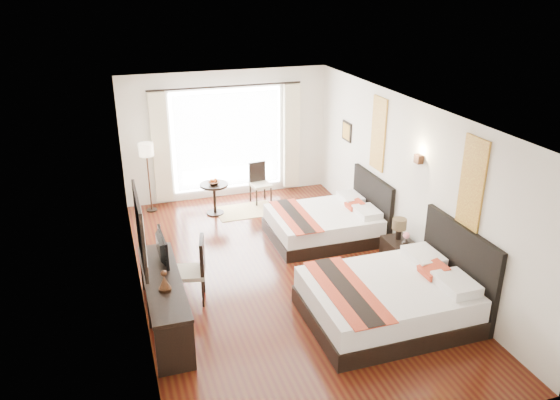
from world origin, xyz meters
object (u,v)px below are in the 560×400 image
object	(u,v)px
bed_far	(328,223)
vase	(406,242)
floor_lamp	(147,154)
table_lamp	(399,226)
fruit_bowl	(214,183)
desk_chair	(191,282)
side_table	(215,199)
nightstand	(398,254)
bed_near	(393,298)
television	(158,248)
console_desk	(165,302)
window_chair	(260,190)

from	to	relation	value
bed_far	vase	world-z (taller)	bed_far
bed_far	floor_lamp	xyz separation A→B (m)	(-3.05, 2.33, 0.95)
table_lamp	fruit_bowl	distance (m)	3.99
desk_chair	side_table	distance (m)	3.28
nightstand	side_table	distance (m)	4.05
bed_near	television	world-z (taller)	bed_near
bed_far	nightstand	distance (m)	1.60
desk_chair	side_table	size ratio (longest dim) A/B	1.55
bed_near	nightstand	world-z (taller)	bed_near
console_desk	table_lamp	bearing A→B (deg)	7.36
bed_near	console_desk	distance (m)	3.25
bed_far	side_table	xyz separation A→B (m)	(-1.81, 1.75, 0.04)
floor_lamp	fruit_bowl	distance (m)	1.49
console_desk	fruit_bowl	size ratio (longest dim) A/B	9.66
floor_lamp	window_chair	xyz separation A→B (m)	(2.33, -0.25, -0.98)
floor_lamp	side_table	xyz separation A→B (m)	(1.25, -0.58, -0.92)
fruit_bowl	bed_near	bearing A→B (deg)	-69.51
nightstand	floor_lamp	world-z (taller)	floor_lamp
vase	console_desk	distance (m)	3.99
desk_chair	window_chair	bearing A→B (deg)	-108.44
window_chair	table_lamp	bearing A→B (deg)	14.54
bed_near	table_lamp	bearing A→B (deg)	58.38
nightstand	side_table	bearing A→B (deg)	127.91
table_lamp	fruit_bowl	bearing A→B (deg)	128.83
table_lamp	vase	bearing A→B (deg)	-89.40
nightstand	television	bearing A→B (deg)	178.73
bed_near	bed_far	bearing A→B (deg)	87.02
desk_chair	floor_lamp	xyz separation A→B (m)	(-0.23, 3.70, 0.93)
window_chair	console_desk	bearing A→B (deg)	-40.28
bed_near	window_chair	size ratio (longest dim) A/B	2.65
floor_lamp	vase	bearing A→B (deg)	-46.59
window_chair	nightstand	bearing A→B (deg)	14.14
nightstand	television	distance (m)	4.01
window_chair	side_table	bearing A→B (deg)	-80.73
bed_far	desk_chair	size ratio (longest dim) A/B	1.96
television	desk_chair	world-z (taller)	television
bed_near	television	size ratio (longest dim) A/B	3.21
vase	desk_chair	bearing A→B (deg)	175.77
table_lamp	floor_lamp	distance (m)	5.30
television	desk_chair	size ratio (longest dim) A/B	0.70
desk_chair	bed_far	bearing A→B (deg)	-141.18
television	side_table	size ratio (longest dim) A/B	1.08
television	desk_chair	xyz separation A→B (m)	(0.44, -0.01, -0.65)
desk_chair	fruit_bowl	world-z (taller)	desk_chair
console_desk	desk_chair	bearing A→B (deg)	49.36
bed_near	television	distance (m)	3.47
console_desk	television	size ratio (longest dim) A/B	3.03
television	window_chair	xyz separation A→B (m)	(2.53, 3.44, -0.70)
console_desk	desk_chair	distance (m)	0.71
table_lamp	console_desk	world-z (taller)	table_lamp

